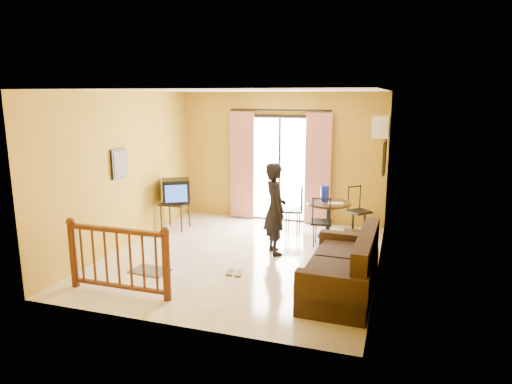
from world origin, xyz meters
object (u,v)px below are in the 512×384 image
(television, at_px, (176,191))
(coffee_table, at_px, (355,244))
(dining_table, at_px, (329,210))
(sofa, at_px, (345,271))
(standing_person, at_px, (275,209))

(television, bearing_deg, coffee_table, -39.60)
(dining_table, bearing_deg, coffee_table, -58.75)
(coffee_table, distance_m, sofa, 1.52)
(television, xyz_separation_m, sofa, (3.73, -2.17, -0.46))
(television, xyz_separation_m, standing_person, (2.35, -0.83, 0.01))
(television, distance_m, standing_person, 2.49)
(coffee_table, relative_size, sofa, 0.45)
(dining_table, height_order, sofa, sofa)
(coffee_table, bearing_deg, sofa, -89.64)
(dining_table, bearing_deg, sofa, -75.96)
(dining_table, relative_size, standing_person, 0.52)
(sofa, bearing_deg, coffee_table, 91.73)
(dining_table, xyz_separation_m, standing_person, (-0.74, -1.20, 0.25))
(coffee_table, relative_size, standing_person, 0.54)
(television, xyz_separation_m, coffee_table, (3.72, -0.66, -0.54))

